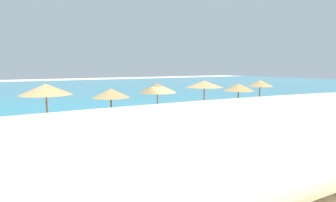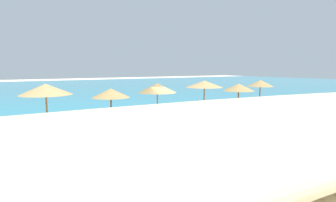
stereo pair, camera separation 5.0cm
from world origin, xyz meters
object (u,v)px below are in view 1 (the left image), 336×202
beach_umbrella_4 (204,84)px  beach_umbrella_5 (239,87)px  lounge_chair_1 (109,128)px  beach_umbrella_2 (111,93)px  lounge_chair_2 (251,113)px  beach_umbrella_3 (157,88)px  beach_umbrella_6 (260,83)px  beach_umbrella_1 (46,89)px  cooler_box (78,146)px

beach_umbrella_4 → beach_umbrella_5: 3.26m
beach_umbrella_5 → lounge_chair_1: size_ratio=1.84×
lounge_chair_1 → beach_umbrella_2: bearing=-21.6°
lounge_chair_1 → lounge_chair_2: lounge_chair_2 is taller
beach_umbrella_3 → beach_umbrella_6: (9.73, 0.12, -0.02)m
beach_umbrella_1 → lounge_chair_1: 3.75m
beach_umbrella_4 → beach_umbrella_3: bearing=177.3°
beach_umbrella_1 → lounge_chair_1: (2.88, -1.12, -2.13)m
beach_umbrella_1 → lounge_chair_1: size_ratio=2.13×
beach_umbrella_6 → lounge_chair_1: size_ratio=1.97×
cooler_box → beach_umbrella_3: bearing=24.9°
beach_umbrella_5 → lounge_chair_2: bearing=-96.6°
lounge_chair_1 → cooler_box: (-2.07, -1.63, -0.27)m
beach_umbrella_1 → lounge_chair_2: beach_umbrella_1 is taller
beach_umbrella_2 → beach_umbrella_3: beach_umbrella_3 is taller
beach_umbrella_6 → beach_umbrella_5: bearing=-172.4°
beach_umbrella_1 → cooler_box: size_ratio=5.31×
beach_umbrella_2 → cooler_box: 4.11m
beach_umbrella_5 → lounge_chair_1: bearing=-176.1°
beach_umbrella_4 → lounge_chair_2: size_ratio=1.80×
beach_umbrella_1 → beach_umbrella_2: 3.36m
beach_umbrella_1 → beach_umbrella_2: bearing=-4.3°
beach_umbrella_2 → beach_umbrella_6: bearing=1.0°
lounge_chair_1 → lounge_chair_2: (10.22, -0.73, 0.01)m
lounge_chair_1 → beach_umbrella_3: bearing=-68.9°
beach_umbrella_4 → cooler_box: size_ratio=5.14×
beach_umbrella_4 → lounge_chair_2: 4.01m
beach_umbrella_4 → beach_umbrella_2: bearing=179.4°
beach_umbrella_4 → beach_umbrella_6: beach_umbrella_4 is taller
beach_umbrella_1 → beach_umbrella_4: (10.02, -0.32, -0.04)m
beach_umbrella_2 → lounge_chair_2: 10.06m
beach_umbrella_1 → beach_umbrella_2: size_ratio=1.15×
beach_umbrella_1 → cooler_box: beach_umbrella_1 is taller
lounge_chair_2 → beach_umbrella_6: bearing=-59.1°
beach_umbrella_6 → lounge_chair_1: 13.43m
beach_umbrella_4 → cooler_box: beach_umbrella_4 is taller
beach_umbrella_2 → beach_umbrella_3: size_ratio=0.93×
beach_umbrella_2 → cooler_box: bearing=-135.2°
beach_umbrella_1 → lounge_chair_2: size_ratio=1.85×
beach_umbrella_3 → beach_umbrella_6: size_ratio=1.02×
beach_umbrella_6 → lounge_chair_2: size_ratio=1.72×
lounge_chair_1 → cooler_box: lounge_chair_1 is taller
beach_umbrella_1 → lounge_chair_2: (13.10, -1.84, -2.12)m
beach_umbrella_3 → beach_umbrella_4: (3.63, -0.17, 0.13)m
lounge_chair_1 → cooler_box: size_ratio=2.49×
beach_umbrella_2 → beach_umbrella_5: (9.93, -0.16, -0.04)m
beach_umbrella_2 → beach_umbrella_5: 9.94m
beach_umbrella_1 → beach_umbrella_3: size_ratio=1.06×
beach_umbrella_2 → beach_umbrella_3: (3.06, 0.10, 0.17)m
beach_umbrella_2 → beach_umbrella_4: size_ratio=0.90×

